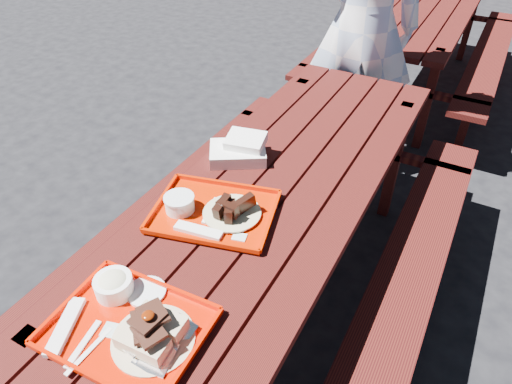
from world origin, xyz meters
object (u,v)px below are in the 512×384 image
Objects in this scene: picnic_table_near at (273,220)px; picnic_table_far at (421,28)px; near_tray at (132,318)px; person at (362,26)px; far_tray at (212,211)px.

picnic_table_near and picnic_table_far have the same top height.
near_tray reaches higher than picnic_table_near.
near_tray is at bearing -90.92° from picnic_table_far.
person reaches higher than near_tray.
picnic_table_far is 1.44m from person.
far_tray reaches higher than picnic_table_near.
picnic_table_far is at bearing -116.04° from person.
near_tray is at bearing -94.18° from picnic_table_near.
picnic_table_near is at bearing 74.29° from person.
person reaches higher than picnic_table_near.
picnic_table_near is at bearing -90.00° from picnic_table_far.
picnic_table_near is 0.82m from near_tray.
person is at bearing 91.79° from near_tray.
far_tray is at bearing 69.45° from person.
person is at bearing -95.24° from picnic_table_far.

